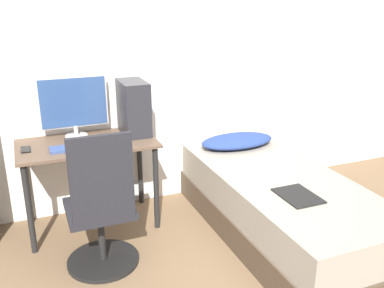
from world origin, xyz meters
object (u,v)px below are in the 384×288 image
(bed, at_px, (281,207))
(keyboard, at_px, (80,147))
(pc_tower, at_px, (134,108))
(office_chair, at_px, (102,218))
(monitor, at_px, (74,105))

(bed, distance_m, keyboard, 1.61)
(bed, bearing_deg, pc_tower, 139.28)
(keyboard, bearing_deg, office_chair, -85.34)
(monitor, distance_m, keyboard, 0.40)
(bed, relative_size, pc_tower, 4.63)
(monitor, height_order, pc_tower, monitor)
(keyboard, bearing_deg, monitor, 86.51)
(pc_tower, bearing_deg, keyboard, -156.90)
(monitor, bearing_deg, pc_tower, -12.38)
(pc_tower, bearing_deg, monitor, 167.62)
(bed, distance_m, monitor, 1.82)
(office_chair, height_order, monitor, monitor)
(bed, xyz_separation_m, pc_tower, (-0.94, 0.81, 0.70))
(bed, xyz_separation_m, monitor, (-1.40, 0.91, 0.74))
(office_chair, bearing_deg, keyboard, 94.66)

